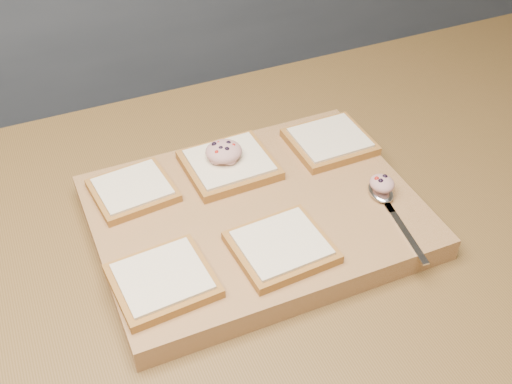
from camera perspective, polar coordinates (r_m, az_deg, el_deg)
back_counter at (r=2.31m, az=-15.56°, el=11.97°), size 3.60×0.62×0.94m
cutting_board at (r=0.91m, az=0.00°, el=-2.17°), size 0.45×0.34×0.04m
bread_far_left at (r=0.93m, az=-10.89°, el=0.19°), size 0.12×0.11×0.02m
bread_far_center at (r=0.96m, az=-2.40°, el=2.48°), size 0.13×0.12×0.02m
bread_far_right at (r=1.01m, az=6.57°, el=4.52°), size 0.12×0.11×0.02m
bread_near_left at (r=0.80m, az=-8.30°, el=-7.75°), size 0.13×0.12×0.02m
bread_near_center at (r=0.83m, az=2.26°, el=-4.87°), size 0.13×0.12×0.02m
tuna_salad_dollop at (r=0.95m, az=-2.89°, el=3.64°), size 0.05×0.05×0.03m
spoon at (r=0.92m, az=11.32°, el=-0.47°), size 0.04×0.17×0.01m
spoon_salad at (r=0.92m, az=11.13°, el=0.77°), size 0.03×0.04×0.02m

